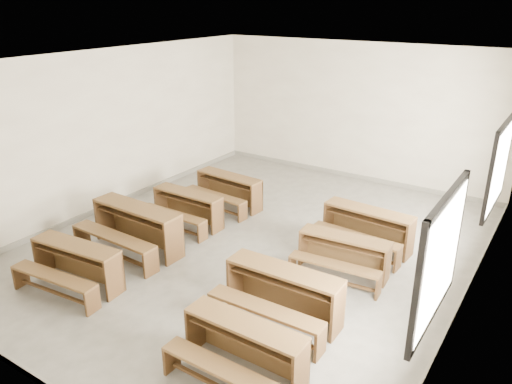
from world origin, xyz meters
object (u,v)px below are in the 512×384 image
Objects in this scene: desk_set_0 at (75,262)px; desk_set_6 at (343,253)px; desk_set_2 at (187,206)px; desk_set_1 at (135,225)px; desk_set_5 at (282,291)px; desk_set_7 at (367,226)px; desk_set_4 at (243,346)px; desk_set_3 at (228,188)px.

desk_set_6 is at bearing 32.74° from desk_set_0.
desk_set_0 is 1.08× the size of desk_set_2.
desk_set_6 is (3.34, 1.20, -0.09)m from desk_set_1.
desk_set_0 is at bearing -162.70° from desk_set_5.
desk_set_0 is 0.98× the size of desk_set_7.
desk_set_4 is 3.78m from desk_set_7.
desk_set_4 is (3.31, -1.53, -0.07)m from desk_set_1.
desk_set_5 is 1.56m from desk_set_6.
desk_set_7 reaches higher than desk_set_3.
desk_set_2 is 4.28m from desk_set_4.
desk_set_4 reaches higher than desk_set_3.
desk_set_1 is 3.65m from desk_set_4.
desk_set_5 reaches higher than desk_set_2.
desk_set_3 is at bearing 84.44° from desk_set_2.
desk_set_1 reaches higher than desk_set_3.
desk_set_6 is at bearing 81.62° from desk_set_5.
desk_set_0 reaches higher than desk_set_3.
desk_set_6 is at bearing -0.94° from desk_set_2.
desk_set_3 is at bearing -179.84° from desk_set_7.
desk_set_4 is at bearing -82.38° from desk_set_5.
desk_set_3 is 1.03× the size of desk_set_4.
desk_set_3 is (0.19, 2.43, -0.07)m from desk_set_1.
desk_set_1 is 1.27m from desk_set_2.
desk_set_0 is 3.21m from desk_set_4.
desk_set_4 is 0.92× the size of desk_set_5.
desk_set_0 and desk_set_4 have the same top height.
desk_set_5 is (3.13, -0.35, -0.03)m from desk_set_1.
desk_set_2 is at bearing 88.58° from desk_set_1.
desk_set_3 reaches higher than desk_set_6.
desk_set_0 is 1.06× the size of desk_set_6.
desk_set_3 is 4.05m from desk_set_5.
desk_set_1 reaches higher than desk_set_4.
desk_set_1 reaches higher than desk_set_6.
desk_set_2 is 3.47m from desk_set_5.
desk_set_4 is 1.02× the size of desk_set_6.
desk_set_4 is 1.20m from desk_set_5.
desk_set_0 is 3.77m from desk_set_3.
desk_set_7 is (-0.03, 1.06, 0.04)m from desk_set_6.
desk_set_1 is at bearing 172.85° from desk_set_5.
desk_set_6 is (0.03, 2.73, -0.02)m from desk_set_4.
desk_set_2 is at bearing -159.56° from desk_set_7.
desk_set_7 is at bearing 90.34° from desk_set_4.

